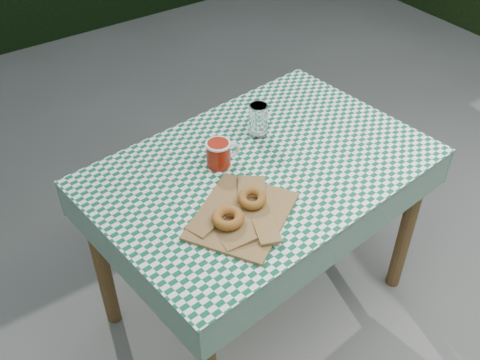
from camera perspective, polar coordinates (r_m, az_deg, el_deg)
name	(u,v)px	position (r m, az deg, el deg)	size (l,w,h in m)	color
ground	(270,269)	(2.62, 3.12, -9.11)	(60.00, 60.00, 0.00)	#565651
table	(259,240)	(2.23, 1.99, -6.15)	(1.17, 0.78, 0.75)	brown
tablecloth	(262,166)	(1.97, 2.24, 1.47)	(1.19, 0.80, 0.01)	#0C5132
paper_bag	(242,215)	(1.76, 0.19, -3.59)	(0.34, 0.27, 0.02)	olive
bagel_front	(228,218)	(1.72, -1.24, -3.92)	(0.10, 0.10, 0.03)	#9E6520
bagel_back	(252,198)	(1.79, 1.24, -1.88)	(0.09, 0.09, 0.03)	olive
coffee_mug	(218,154)	(1.94, -2.23, 2.68)	(0.17, 0.17, 0.10)	maroon
drinking_glass	(258,120)	(2.08, 1.87, 6.16)	(0.07, 0.07, 0.13)	white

